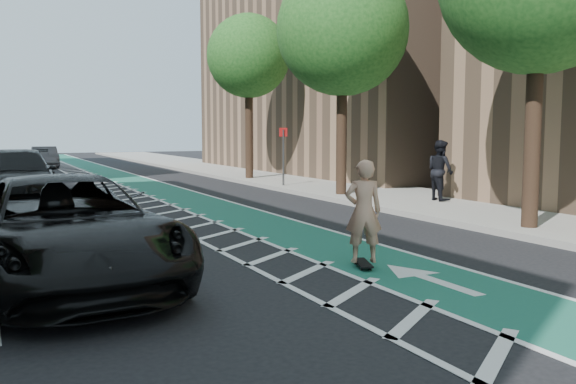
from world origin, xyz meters
TOP-DOWN VIEW (x-y plane):
  - ground at (0.00, 0.00)m, footprint 120.00×120.00m
  - bike_lane at (3.00, 10.00)m, footprint 2.00×90.00m
  - buffer_strip at (1.50, 10.00)m, footprint 1.40×90.00m
  - sidewalk_right at (9.50, 10.00)m, footprint 5.00×90.00m
  - curb_right at (7.05, 10.00)m, footprint 0.12×90.00m
  - building_right_far at (17.50, 20.00)m, footprint 14.00×22.00m
  - tree_r_c at (7.90, 8.00)m, footprint 4.20×4.20m
  - tree_r_d at (7.90, 16.00)m, footprint 4.20×4.20m
  - sign_post at (7.60, 12.00)m, footprint 0.35×0.08m
  - skateboard at (2.52, -1.52)m, footprint 0.47×0.78m
  - skateboarder at (2.52, -1.52)m, footprint 0.75×0.62m
  - suv_near at (-2.19, -0.41)m, footprint 3.16×6.16m
  - suv_far at (-2.40, 10.78)m, footprint 2.91×6.21m
  - car_grey at (0.20, 31.58)m, footprint 1.47×4.15m
  - pedestrian at (9.65, 4.90)m, footprint 0.82×1.00m
  - barrel_b at (-1.80, 12.66)m, footprint 0.70×0.70m

SIDE VIEW (x-z plane):
  - ground at x=0.00m, z-range 0.00..0.00m
  - buffer_strip at x=1.50m, z-range 0.00..0.01m
  - bike_lane at x=3.00m, z-range 0.00..0.01m
  - sidewalk_right at x=9.50m, z-range 0.00..0.15m
  - curb_right at x=7.05m, z-range 0.00..0.16m
  - skateboard at x=2.52m, z-range 0.03..0.13m
  - barrel_b at x=-1.80m, z-range -0.03..0.93m
  - car_grey at x=0.20m, z-range 0.00..1.36m
  - suv_near at x=-2.19m, z-range 0.00..1.66m
  - suv_far at x=-2.40m, z-range 0.00..1.75m
  - skateboarder at x=2.52m, z-range 0.10..1.86m
  - pedestrian at x=9.65m, z-range 0.15..2.06m
  - sign_post at x=7.60m, z-range 0.11..2.59m
  - tree_r_c at x=7.90m, z-range 1.82..9.72m
  - tree_r_d at x=7.90m, z-range 1.82..9.72m
  - building_right_far at x=17.50m, z-range 0.00..19.00m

